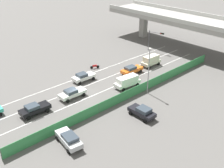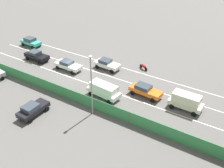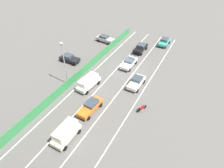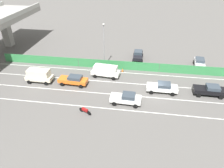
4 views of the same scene
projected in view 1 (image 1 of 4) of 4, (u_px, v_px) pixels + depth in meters
The scene contains 19 objects.
ground_plane at pixel (78, 95), 46.45m from camera, with size 300.00×300.00×0.00m, color #565451.
lane_line_left_edge at pixel (89, 74), 53.98m from camera, with size 0.14×49.24×0.01m, color silver.
lane_line_mid_left at pixel (101, 80), 51.63m from camera, with size 0.14×49.24×0.01m, color silver.
lane_line_mid_right at pixel (114, 87), 49.27m from camera, with size 0.14×49.24×0.01m, color silver.
lane_line_right_edge at pixel (128, 94), 46.92m from camera, with size 0.14×49.24×0.01m, color silver.
elevated_overpass at pixel (192, 23), 63.52m from camera, with size 46.11×9.98×8.29m.
green_fence at pixel (133, 92), 45.75m from camera, with size 0.10×45.34×1.69m.
car_sedan_black at pixel (34, 109), 40.93m from camera, with size 2.13×4.64×1.63m.
car_taxi_orange at pixel (132, 69), 53.90m from camera, with size 2.14×4.79×1.59m.
car_van_cream at pixel (151, 60), 57.29m from camera, with size 2.08×4.40×2.25m.
car_sedan_white at pixel (72, 93), 45.36m from camera, with size 2.11×4.72×1.57m.
car_van_white at pixel (127, 81), 48.70m from camera, with size 2.44×5.01×2.04m.
car_hatchback_white at pixel (83, 77), 50.99m from camera, with size 2.16×4.46×1.60m.
motorcycle at pixel (95, 66), 56.38m from camera, with size 0.97×1.81×0.93m.
parked_wagon_silver at pixel (69, 139), 34.54m from camera, with size 4.72×2.45×1.63m.
parked_sedan_dark at pixel (142, 112), 40.24m from camera, with size 4.23×2.04×1.63m.
traffic_light at pixel (154, 37), 64.16m from camera, with size 3.73×1.15×4.95m.
street_lamp at pixel (149, 67), 45.01m from camera, with size 0.60×0.36×8.20m.
traffic_cone at pixel (125, 95), 45.95m from camera, with size 0.47×0.47×0.65m.
Camera 1 is at (33.69, -23.26, 22.78)m, focal length 43.81 mm.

